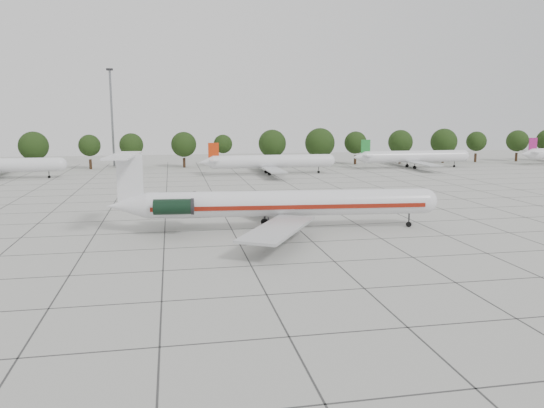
% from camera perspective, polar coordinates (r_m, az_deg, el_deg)
% --- Properties ---
extents(ground, '(260.00, 260.00, 0.00)m').
position_cam_1_polar(ground, '(58.40, 4.39, -4.08)').
color(ground, '#AEAEA6').
rests_on(ground, ground).
extents(apron_joints, '(170.00, 170.00, 0.02)m').
position_cam_1_polar(apron_joints, '(72.64, 1.31, -1.31)').
color(apron_joints, '#383838').
rests_on(apron_joints, ground).
extents(main_airliner, '(39.77, 31.17, 9.33)m').
position_cam_1_polar(main_airliner, '(63.43, -0.08, 0.09)').
color(main_airliner, silver).
rests_on(main_airliner, ground).
extents(bg_airliner_c, '(28.24, 27.20, 7.40)m').
position_cam_1_polar(bg_airliner_c, '(122.72, -0.09, 4.57)').
color(bg_airliner_c, silver).
rests_on(bg_airliner_c, ground).
extents(bg_airliner_d, '(28.24, 27.20, 7.40)m').
position_cam_1_polar(bg_airliner_d, '(141.78, 15.04, 4.93)').
color(bg_airliner_d, silver).
rests_on(bg_airliner_d, ground).
extents(tree_line, '(249.86, 8.44, 10.22)m').
position_cam_1_polar(tree_line, '(139.99, -9.47, 6.33)').
color(tree_line, '#332114').
rests_on(tree_line, ground).
extents(floodlight_mast, '(1.60, 1.60, 25.45)m').
position_cam_1_polar(floodlight_mast, '(147.50, -16.86, 9.45)').
color(floodlight_mast, slate).
rests_on(floodlight_mast, ground).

